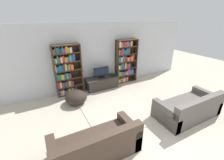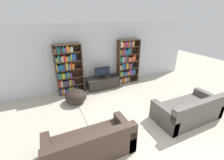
{
  "view_description": "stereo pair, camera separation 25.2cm",
  "coord_description": "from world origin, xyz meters",
  "px_view_note": "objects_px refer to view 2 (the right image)",
  "views": [
    {
      "loc": [
        -2.29,
        -1.35,
        2.81
      ],
      "look_at": [
        -0.01,
        3.0,
        0.7
      ],
      "focal_mm": 24.0,
      "sensor_mm": 36.0,
      "label": 1
    },
    {
      "loc": [
        -2.07,
        -1.46,
        2.81
      ],
      "look_at": [
        -0.01,
        3.0,
        0.7
      ],
      "focal_mm": 24.0,
      "sensor_mm": 36.0,
      "label": 2
    }
  ],
  "objects_px": {
    "bookshelf_right": "(127,62)",
    "beanbag_ottoman": "(76,96)",
    "couch_left_sectional": "(90,145)",
    "couch_right_sofa": "(188,111)",
    "bookshelf_left": "(67,70)",
    "tv_stand": "(103,82)",
    "television": "(102,72)",
    "laptop": "(114,75)"
  },
  "relations": [
    {
      "from": "tv_stand",
      "to": "television",
      "type": "relative_size",
      "value": 2.14
    },
    {
      "from": "television",
      "to": "laptop",
      "type": "distance_m",
      "value": 0.54
    },
    {
      "from": "television",
      "to": "bookshelf_left",
      "type": "bearing_deg",
      "value": 173.74
    },
    {
      "from": "television",
      "to": "couch_left_sectional",
      "type": "distance_m",
      "value": 3.36
    },
    {
      "from": "bookshelf_right",
      "to": "beanbag_ottoman",
      "type": "xyz_separation_m",
      "value": [
        -2.49,
        -0.83,
        -0.73
      ]
    },
    {
      "from": "laptop",
      "to": "couch_right_sofa",
      "type": "bearing_deg",
      "value": -71.13
    },
    {
      "from": "bookshelf_right",
      "to": "television",
      "type": "bearing_deg",
      "value": -173.12
    },
    {
      "from": "television",
      "to": "tv_stand",
      "type": "bearing_deg",
      "value": -90.0
    },
    {
      "from": "couch_left_sectional",
      "to": "couch_right_sofa",
      "type": "relative_size",
      "value": 0.96
    },
    {
      "from": "laptop",
      "to": "beanbag_ottoman",
      "type": "height_order",
      "value": "laptop"
    },
    {
      "from": "tv_stand",
      "to": "bookshelf_right",
      "type": "bearing_deg",
      "value": 7.0
    },
    {
      "from": "bookshelf_left",
      "to": "bookshelf_right",
      "type": "bearing_deg",
      "value": -0.02
    },
    {
      "from": "beanbag_ottoman",
      "to": "television",
      "type": "bearing_deg",
      "value": 28.29
    },
    {
      "from": "bookshelf_left",
      "to": "laptop",
      "type": "distance_m",
      "value": 1.91
    },
    {
      "from": "bookshelf_right",
      "to": "couch_left_sectional",
      "type": "distance_m",
      "value": 4.18
    },
    {
      "from": "couch_left_sectional",
      "to": "beanbag_ottoman",
      "type": "height_order",
      "value": "couch_left_sectional"
    },
    {
      "from": "tv_stand",
      "to": "television",
      "type": "height_order",
      "value": "television"
    },
    {
      "from": "couch_right_sofa",
      "to": "beanbag_ottoman",
      "type": "distance_m",
      "value": 3.6
    },
    {
      "from": "couch_right_sofa",
      "to": "laptop",
      "type": "bearing_deg",
      "value": 108.87
    },
    {
      "from": "bookshelf_left",
      "to": "tv_stand",
      "type": "distance_m",
      "value": 1.53
    },
    {
      "from": "tv_stand",
      "to": "beanbag_ottoman",
      "type": "xyz_separation_m",
      "value": [
        -1.28,
        -0.68,
        -0.01
      ]
    },
    {
      "from": "bookshelf_left",
      "to": "tv_stand",
      "type": "bearing_deg",
      "value": -6.37
    },
    {
      "from": "television",
      "to": "beanbag_ottoman",
      "type": "height_order",
      "value": "television"
    },
    {
      "from": "television",
      "to": "couch_right_sofa",
      "type": "bearing_deg",
      "value": -63.32
    },
    {
      "from": "bookshelf_right",
      "to": "couch_right_sofa",
      "type": "distance_m",
      "value": 3.21
    },
    {
      "from": "couch_left_sectional",
      "to": "beanbag_ottoman",
      "type": "xyz_separation_m",
      "value": [
        0.19,
        2.31,
        -0.04
      ]
    },
    {
      "from": "bookshelf_left",
      "to": "bookshelf_right",
      "type": "height_order",
      "value": "same"
    },
    {
      "from": "tv_stand",
      "to": "laptop",
      "type": "bearing_deg",
      "value": -5.0
    },
    {
      "from": "couch_right_sofa",
      "to": "bookshelf_left",
      "type": "bearing_deg",
      "value": 132.26
    },
    {
      "from": "tv_stand",
      "to": "couch_left_sectional",
      "type": "distance_m",
      "value": 3.33
    },
    {
      "from": "laptop",
      "to": "beanbag_ottoman",
      "type": "xyz_separation_m",
      "value": [
        -1.77,
        -0.64,
        -0.26
      ]
    },
    {
      "from": "bookshelf_right",
      "to": "couch_right_sofa",
      "type": "height_order",
      "value": "bookshelf_right"
    },
    {
      "from": "bookshelf_left",
      "to": "beanbag_ottoman",
      "type": "height_order",
      "value": "bookshelf_left"
    },
    {
      "from": "television",
      "to": "couch_right_sofa",
      "type": "xyz_separation_m",
      "value": [
        1.5,
        -2.98,
        -0.43
      ]
    },
    {
      "from": "bookshelf_right",
      "to": "couch_right_sofa",
      "type": "bearing_deg",
      "value": -84.82
    },
    {
      "from": "laptop",
      "to": "couch_left_sectional",
      "type": "bearing_deg",
      "value": -123.62
    },
    {
      "from": "bookshelf_right",
      "to": "television",
      "type": "height_order",
      "value": "bookshelf_right"
    },
    {
      "from": "laptop",
      "to": "couch_right_sofa",
      "type": "height_order",
      "value": "couch_right_sofa"
    },
    {
      "from": "couch_left_sectional",
      "to": "tv_stand",
      "type": "bearing_deg",
      "value": 63.91
    },
    {
      "from": "couch_left_sectional",
      "to": "couch_right_sofa",
      "type": "xyz_separation_m",
      "value": [
        2.96,
        0.01,
        0.0
      ]
    },
    {
      "from": "couch_left_sectional",
      "to": "beanbag_ottoman",
      "type": "bearing_deg",
      "value": 85.31
    },
    {
      "from": "tv_stand",
      "to": "beanbag_ottoman",
      "type": "height_order",
      "value": "tv_stand"
    }
  ]
}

